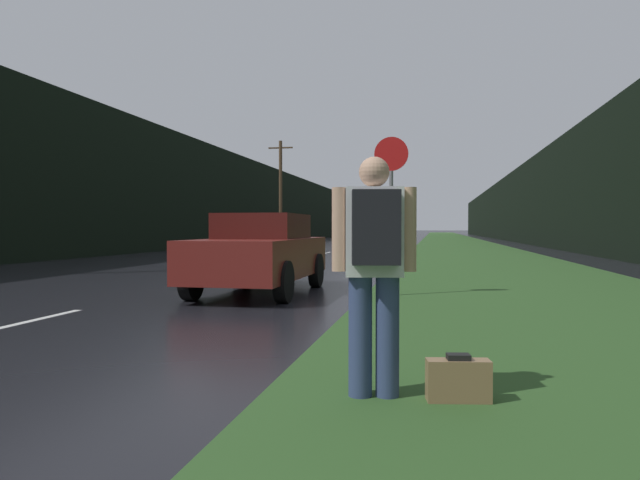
{
  "coord_description": "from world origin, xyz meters",
  "views": [
    {
      "loc": [
        5.21,
        -0.6,
        1.23
      ],
      "look_at": [
        1.98,
        15.47,
        0.88
      ],
      "focal_mm": 32.0,
      "sensor_mm": 36.0,
      "label": 1
    }
  ],
  "objects_px": {
    "car_passing_near": "(261,253)",
    "car_passing_far": "(383,237)",
    "suitcase": "(458,381)",
    "stop_sign": "(391,202)",
    "hitchhiker_with_backpack": "(374,261)"
  },
  "relations": [
    {
      "from": "suitcase",
      "to": "hitchhiker_with_backpack",
      "type": "bearing_deg",
      "value": 173.29
    },
    {
      "from": "stop_sign",
      "to": "car_passing_near",
      "type": "xyz_separation_m",
      "value": [
        -2.46,
        0.1,
        -0.93
      ]
    },
    {
      "from": "stop_sign",
      "to": "suitcase",
      "type": "distance_m",
      "value": 6.42
    },
    {
      "from": "stop_sign",
      "to": "suitcase",
      "type": "height_order",
      "value": "stop_sign"
    },
    {
      "from": "suitcase",
      "to": "car_passing_near",
      "type": "bearing_deg",
      "value": 108.85
    },
    {
      "from": "suitcase",
      "to": "car_passing_far",
      "type": "xyz_separation_m",
      "value": [
        -3.39,
        32.34,
        0.52
      ]
    },
    {
      "from": "stop_sign",
      "to": "car_passing_near",
      "type": "bearing_deg",
      "value": 177.56
    },
    {
      "from": "stop_sign",
      "to": "car_passing_far",
      "type": "relative_size",
      "value": 0.7
    },
    {
      "from": "car_passing_near",
      "to": "car_passing_far",
      "type": "height_order",
      "value": "car_passing_near"
    },
    {
      "from": "hitchhiker_with_backpack",
      "to": "suitcase",
      "type": "distance_m",
      "value": 1.02
    },
    {
      "from": "stop_sign",
      "to": "hitchhiker_with_backpack",
      "type": "distance_m",
      "value": 6.25
    },
    {
      "from": "hitchhiker_with_backpack",
      "to": "car_passing_far",
      "type": "height_order",
      "value": "hitchhiker_with_backpack"
    },
    {
      "from": "stop_sign",
      "to": "car_passing_far",
      "type": "distance_m",
      "value": 26.31
    },
    {
      "from": "suitcase",
      "to": "car_passing_far",
      "type": "bearing_deg",
      "value": 86.44
    },
    {
      "from": "hitchhiker_with_backpack",
      "to": "suitcase",
      "type": "height_order",
      "value": "hitchhiker_with_backpack"
    }
  ]
}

